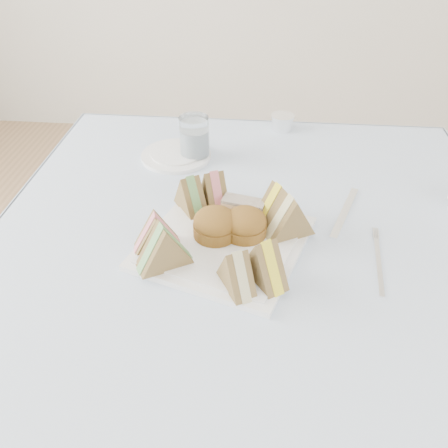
{
  "coord_description": "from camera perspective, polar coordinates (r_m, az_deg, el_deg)",
  "views": [
    {
      "loc": [
        0.02,
        -0.74,
        1.31
      ],
      "look_at": [
        -0.04,
        -0.05,
        0.8
      ],
      "focal_mm": 38.0,
      "sensor_mm": 36.0,
      "label": 1
    }
  ],
  "objects": [
    {
      "name": "table",
      "position": [
        1.2,
        2.45,
        -15.0
      ],
      "size": [
        0.9,
        0.9,
        0.74
      ],
      "primitive_type": "cube",
      "color": "brown",
      "rests_on": "floor"
    },
    {
      "name": "sandwich_bl_b",
      "position": [
        0.97,
        -1.21,
        4.37
      ],
      "size": [
        0.07,
        0.1,
        0.08
      ],
      "primitive_type": null,
      "rotation": [
        0.0,
        0.0,
        2.01
      ],
      "color": "brown",
      "rests_on": "serving_plate"
    },
    {
      "name": "scone_right",
      "position": [
        0.89,
        2.57,
        0.03
      ],
      "size": [
        0.08,
        0.08,
        0.05
      ],
      "primitive_type": "cylinder",
      "rotation": [
        0.0,
        0.0,
        -0.05
      ],
      "color": "brown",
      "rests_on": "serving_plate"
    },
    {
      "name": "tea_strainer",
      "position": [
        1.33,
        7.03,
        11.98
      ],
      "size": [
        0.08,
        0.08,
        0.04
      ],
      "primitive_type": "cylinder",
      "rotation": [
        0.0,
        0.0,
        0.17
      ],
      "color": "white",
      "rests_on": "tablecloth"
    },
    {
      "name": "sandwich_fr_b",
      "position": [
        0.77,
        1.51,
        -5.45
      ],
      "size": [
        0.08,
        0.09,
        0.07
      ],
      "primitive_type": null,
      "rotation": [
        0.0,
        0.0,
        -1.06
      ],
      "color": "brown",
      "rests_on": "serving_plate"
    },
    {
      "name": "tablecloth",
      "position": [
        0.94,
        3.04,
        -0.76
      ],
      "size": [
        1.02,
        1.02,
        0.01
      ],
      "primitive_type": "cube",
      "color": "silver",
      "rests_on": "table"
    },
    {
      "name": "sandwich_fl_b",
      "position": [
        0.82,
        -7.29,
        -2.53
      ],
      "size": [
        0.11,
        0.09,
        0.09
      ],
      "primitive_type": null,
      "rotation": [
        0.0,
        0.0,
        0.52
      ],
      "color": "brown",
      "rests_on": "serving_plate"
    },
    {
      "name": "side_plate",
      "position": [
        1.18,
        -5.78,
        8.18
      ],
      "size": [
        0.17,
        0.17,
        0.01
      ],
      "primitive_type": "cylinder",
      "rotation": [
        0.0,
        0.0,
        0.02
      ],
      "color": "white",
      "rests_on": "tablecloth"
    },
    {
      "name": "sandwich_bl_a",
      "position": [
        0.95,
        -4.05,
        3.76
      ],
      "size": [
        0.08,
        0.1,
        0.08
      ],
      "primitive_type": null,
      "rotation": [
        0.0,
        0.0,
        2.16
      ],
      "color": "brown",
      "rests_on": "serving_plate"
    },
    {
      "name": "pastry_slice",
      "position": [
        0.94,
        2.38,
        1.89
      ],
      "size": [
        0.09,
        0.05,
        0.04
      ],
      "primitive_type": "cube",
      "rotation": [
        0.0,
        0.0,
        -0.23
      ],
      "color": "#DDB278",
      "rests_on": "serving_plate"
    },
    {
      "name": "serving_plate",
      "position": [
        0.89,
        0.0,
        -2.26
      ],
      "size": [
        0.36,
        0.36,
        0.01
      ],
      "primitive_type": "cube",
      "rotation": [
        0.0,
        0.0,
        -0.32
      ],
      "color": "white",
      "rests_on": "tablecloth"
    },
    {
      "name": "sandwich_fl_a",
      "position": [
        0.86,
        -8.15,
        -0.83
      ],
      "size": [
        0.09,
        0.06,
        0.08
      ],
      "primitive_type": null,
      "rotation": [
        0.0,
        0.0,
        0.33
      ],
      "color": "brown",
      "rests_on": "serving_plate"
    },
    {
      "name": "water_glass",
      "position": [
        1.16,
        -3.58,
        10.28
      ],
      "size": [
        0.07,
        0.07,
        0.1
      ],
      "primitive_type": "cylinder",
      "rotation": [
        0.0,
        0.0,
        0.01
      ],
      "color": "white",
      "rests_on": "tablecloth"
    },
    {
      "name": "fork",
      "position": [
        0.89,
        18.14,
        -4.86
      ],
      "size": [
        0.02,
        0.16,
        0.0
      ],
      "primitive_type": "cube",
      "rotation": [
        0.0,
        0.0,
        -0.1
      ],
      "color": "white",
      "rests_on": "tablecloth"
    },
    {
      "name": "sandwich_br_a",
      "position": [
        0.89,
        7.88,
        1.04
      ],
      "size": [
        0.11,
        0.09,
        0.09
      ],
      "primitive_type": null,
      "rotation": [
        0.0,
        0.0,
        -2.64
      ],
      "color": "brown",
      "rests_on": "serving_plate"
    },
    {
      "name": "sandwich_fr_a",
      "position": [
        0.79,
        4.91,
        -4.36
      ],
      "size": [
        0.09,
        0.1,
        0.08
      ],
      "primitive_type": null,
      "rotation": [
        0.0,
        0.0,
        -0.94
      ],
      "color": "brown",
      "rests_on": "serving_plate"
    },
    {
      "name": "sandwich_br_b",
      "position": [
        0.92,
        6.43,
        2.63
      ],
      "size": [
        0.1,
        0.09,
        0.08
      ],
      "primitive_type": null,
      "rotation": [
        0.0,
        0.0,
        -2.53
      ],
      "color": "brown",
      "rests_on": "serving_plate"
    },
    {
      "name": "scone_left",
      "position": [
        0.88,
        -1.06,
        -0.01
      ],
      "size": [
        0.11,
        0.11,
        0.06
      ],
      "primitive_type": "cylinder",
      "rotation": [
        0.0,
        0.0,
        -0.35
      ],
      "color": "brown",
      "rests_on": "serving_plate"
    },
    {
      "name": "knife",
      "position": [
        1.01,
        14.32,
        1.4
      ],
      "size": [
        0.08,
        0.19,
        0.0
      ],
      "primitive_type": "cube",
      "rotation": [
        0.0,
        0.0,
        -0.34
      ],
      "color": "white",
      "rests_on": "tablecloth"
    },
    {
      "name": "floor",
      "position": [
        1.51,
        2.06,
        -23.72
      ],
      "size": [
        4.0,
        4.0,
        0.0
      ],
      "primitive_type": "plane",
      "color": "#9E7751",
      "rests_on": "ground"
    }
  ]
}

